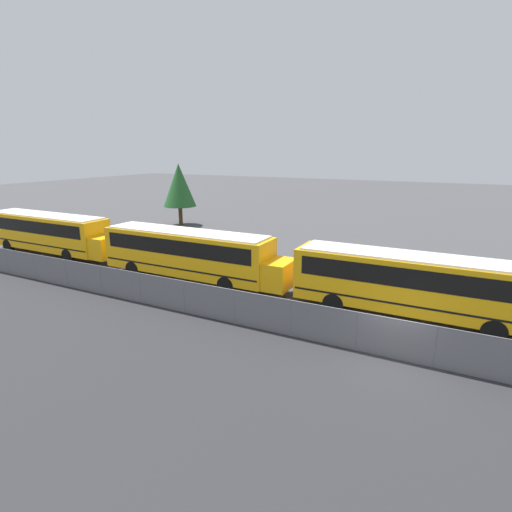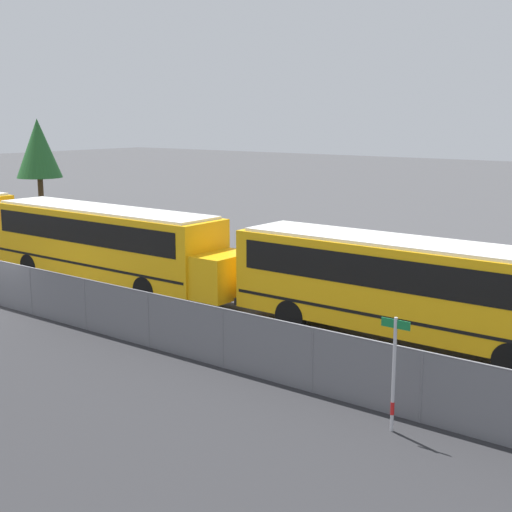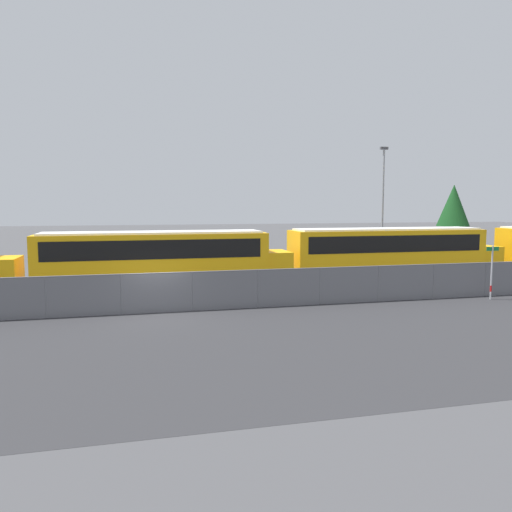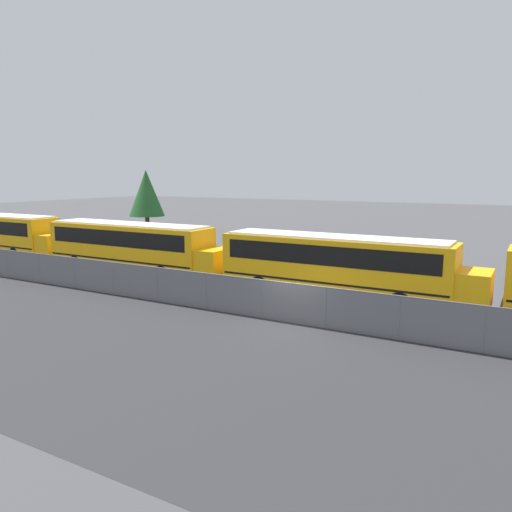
# 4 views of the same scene
# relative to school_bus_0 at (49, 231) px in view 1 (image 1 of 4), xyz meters

# --- Properties ---
(ground_plane) EXTENTS (200.00, 200.00, 0.00)m
(ground_plane) POSITION_rel_school_bus_0_xyz_m (27.49, -4.80, -1.99)
(ground_plane) COLOR #424244
(road_strip) EXTENTS (115.29, 12.00, 0.01)m
(road_strip) POSITION_rel_school_bus_0_xyz_m (27.49, -10.80, -1.98)
(road_strip) COLOR #2B2B2D
(road_strip) RESTS_ON ground_plane
(fence) EXTENTS (81.36, 0.07, 1.77)m
(fence) POSITION_rel_school_bus_0_xyz_m (27.49, -4.80, -1.08)
(fence) COLOR #9EA0A5
(fence) RESTS_ON ground_plane
(school_bus_0) EXTENTS (13.25, 2.50, 3.31)m
(school_bus_0) POSITION_rel_school_bus_0_xyz_m (0.00, 0.00, 0.00)
(school_bus_0) COLOR #EDA80F
(school_bus_0) RESTS_ON ground_plane
(school_bus_1) EXTENTS (13.25, 2.50, 3.31)m
(school_bus_1) POSITION_rel_school_bus_0_xyz_m (14.12, -0.34, 0.00)
(school_bus_1) COLOR #EDA80F
(school_bus_1) RESTS_ON ground_plane
(school_bus_2) EXTENTS (13.25, 2.50, 3.31)m
(school_bus_2) POSITION_rel_school_bus_0_xyz_m (27.86, -0.23, 0.00)
(school_bus_2) COLOR #EDA80F
(school_bus_2) RESTS_ON ground_plane
(tree_1) EXTENTS (3.64, 3.64, 6.86)m
(tree_1) POSITION_rel_school_bus_0_xyz_m (1.07, 15.66, 2.49)
(tree_1) COLOR #51381E
(tree_1) RESTS_ON ground_plane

